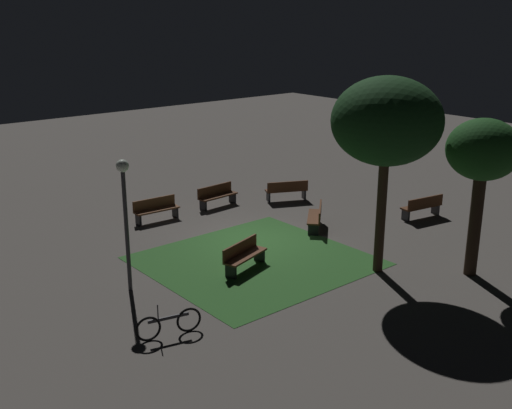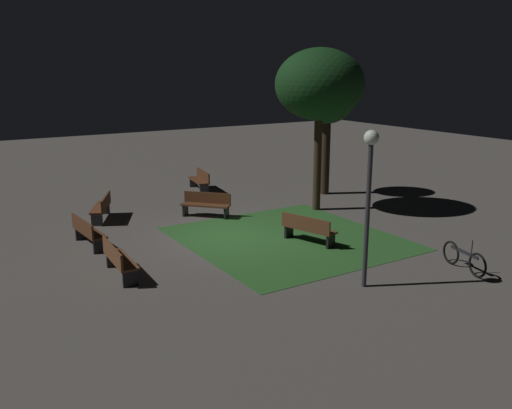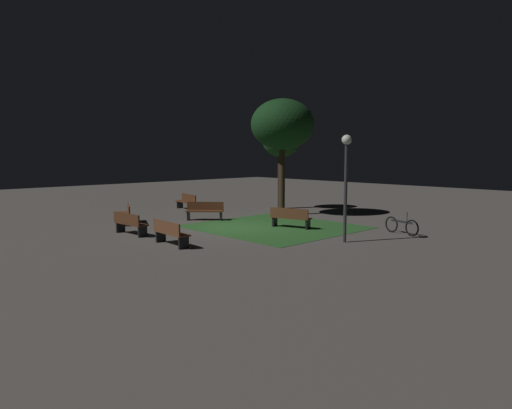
{
  "view_description": "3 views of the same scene",
  "coord_description": "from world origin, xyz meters",
  "px_view_note": "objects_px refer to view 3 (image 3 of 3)",
  "views": [
    {
      "loc": [
        13.12,
        15.94,
        7.77
      ],
      "look_at": [
        -0.32,
        -0.18,
        1.23
      ],
      "focal_mm": 43.45,
      "sensor_mm": 36.0,
      "label": 1
    },
    {
      "loc": [
        14.72,
        -8.15,
        5.31
      ],
      "look_at": [
        -0.14,
        1.12,
        0.91
      ],
      "focal_mm": 38.22,
      "sensor_mm": 36.0,
      "label": 2
    },
    {
      "loc": [
        15.08,
        -12.79,
        3.26
      ],
      "look_at": [
        0.64,
        0.86,
        1.01
      ],
      "focal_mm": 32.0,
      "sensor_mm": 36.0,
      "label": 3
    }
  ],
  "objects_px": {
    "bench_lawn_edge": "(129,223)",
    "tree_back_left": "(282,125)",
    "bench_corner": "(170,232)",
    "bench_near_trees": "(126,213)",
    "bench_back_row": "(290,217)",
    "bench_front_right": "(205,210)",
    "lamp_post_plaza_west": "(346,168)",
    "bicycle": "(402,226)",
    "bench_by_lamp": "(187,201)",
    "tree_back_right": "(281,143)"
  },
  "relations": [
    {
      "from": "bench_back_row",
      "to": "bench_front_right",
      "type": "distance_m",
      "value": 4.66
    },
    {
      "from": "tree_back_left",
      "to": "lamp_post_plaza_west",
      "type": "distance_m",
      "value": 7.88
    },
    {
      "from": "lamp_post_plaza_west",
      "to": "bench_near_trees",
      "type": "bearing_deg",
      "value": -158.91
    },
    {
      "from": "lamp_post_plaza_west",
      "to": "bench_corner",
      "type": "bearing_deg",
      "value": -127.89
    },
    {
      "from": "bench_corner",
      "to": "tree_back_right",
      "type": "height_order",
      "value": "tree_back_right"
    },
    {
      "from": "bench_corner",
      "to": "tree_back_right",
      "type": "xyz_separation_m",
      "value": [
        -4.77,
        10.71,
        3.34
      ]
    },
    {
      "from": "bench_by_lamp",
      "to": "bench_back_row",
      "type": "bearing_deg",
      "value": -3.55
    },
    {
      "from": "bench_back_row",
      "to": "lamp_post_plaza_west",
      "type": "bearing_deg",
      "value": -14.49
    },
    {
      "from": "bench_near_trees",
      "to": "bicycle",
      "type": "height_order",
      "value": "bicycle"
    },
    {
      "from": "bench_by_lamp",
      "to": "bench_front_right",
      "type": "bearing_deg",
      "value": -23.47
    },
    {
      "from": "tree_back_right",
      "to": "lamp_post_plaza_west",
      "type": "xyz_separation_m",
      "value": [
        8.65,
        -5.72,
        -1.11
      ]
    },
    {
      "from": "bench_back_row",
      "to": "bench_front_right",
      "type": "xyz_separation_m",
      "value": [
        -4.49,
        -1.25,
        0.0
      ]
    },
    {
      "from": "lamp_post_plaza_west",
      "to": "bicycle",
      "type": "relative_size",
      "value": 2.31
    },
    {
      "from": "lamp_post_plaza_west",
      "to": "bicycle",
      "type": "bearing_deg",
      "value": 79.11
    },
    {
      "from": "bicycle",
      "to": "tree_back_left",
      "type": "bearing_deg",
      "value": 174.74
    },
    {
      "from": "bicycle",
      "to": "bench_front_right",
      "type": "bearing_deg",
      "value": -158.5
    },
    {
      "from": "bench_lawn_edge",
      "to": "lamp_post_plaza_west",
      "type": "xyz_separation_m",
      "value": [
        6.82,
        4.99,
        2.23
      ]
    },
    {
      "from": "bench_lawn_edge",
      "to": "bench_corner",
      "type": "bearing_deg",
      "value": -0.0
    },
    {
      "from": "bench_corner",
      "to": "bench_near_trees",
      "type": "bearing_deg",
      "value": 167.24
    },
    {
      "from": "bench_corner",
      "to": "bench_by_lamp",
      "type": "height_order",
      "value": "same"
    },
    {
      "from": "tree_back_left",
      "to": "bicycle",
      "type": "xyz_separation_m",
      "value": [
        7.25,
        -0.67,
        -4.35
      ]
    },
    {
      "from": "bench_by_lamp",
      "to": "bicycle",
      "type": "relative_size",
      "value": 1.1
    },
    {
      "from": "bench_near_trees",
      "to": "tree_back_right",
      "type": "relative_size",
      "value": 0.38
    },
    {
      "from": "bench_corner",
      "to": "bench_back_row",
      "type": "height_order",
      "value": "same"
    },
    {
      "from": "bench_corner",
      "to": "bench_lawn_edge",
      "type": "bearing_deg",
      "value": 180.0
    },
    {
      "from": "bench_front_right",
      "to": "lamp_post_plaza_west",
      "type": "height_order",
      "value": "lamp_post_plaza_west"
    },
    {
      "from": "bench_back_row",
      "to": "bench_front_right",
      "type": "bearing_deg",
      "value": -164.43
    },
    {
      "from": "bench_front_right",
      "to": "bench_near_trees",
      "type": "bearing_deg",
      "value": -115.26
    },
    {
      "from": "bench_lawn_edge",
      "to": "bench_corner",
      "type": "relative_size",
      "value": 1.0
    },
    {
      "from": "bench_near_trees",
      "to": "lamp_post_plaza_west",
      "type": "relative_size",
      "value": 0.47
    },
    {
      "from": "bench_corner",
      "to": "bicycle",
      "type": "distance_m",
      "value": 9.19
    },
    {
      "from": "tree_back_right",
      "to": "lamp_post_plaza_west",
      "type": "height_order",
      "value": "tree_back_right"
    },
    {
      "from": "bench_lawn_edge",
      "to": "bench_by_lamp",
      "type": "xyz_separation_m",
      "value": [
        -5.3,
        6.43,
        0.0
      ]
    },
    {
      "from": "bench_near_trees",
      "to": "bench_front_right",
      "type": "relative_size",
      "value": 1.11
    },
    {
      "from": "bench_corner",
      "to": "tree_back_left",
      "type": "height_order",
      "value": "tree_back_left"
    },
    {
      "from": "bench_by_lamp",
      "to": "tree_back_left",
      "type": "bearing_deg",
      "value": 22.59
    },
    {
      "from": "bench_corner",
      "to": "bench_near_trees",
      "type": "xyz_separation_m",
      "value": [
        -5.7,
        1.29,
        0.0
      ]
    },
    {
      "from": "tree_back_left",
      "to": "lamp_post_plaza_west",
      "type": "xyz_separation_m",
      "value": [
        6.66,
        -3.71,
        -1.98
      ]
    },
    {
      "from": "bench_by_lamp",
      "to": "tree_back_left",
      "type": "height_order",
      "value": "tree_back_left"
    },
    {
      "from": "tree_back_left",
      "to": "bench_corner",
      "type": "bearing_deg",
      "value": -72.28
    },
    {
      "from": "bench_near_trees",
      "to": "lamp_post_plaza_west",
      "type": "bearing_deg",
      "value": 21.09
    },
    {
      "from": "bench_front_right",
      "to": "bench_lawn_edge",
      "type": "bearing_deg",
      "value": -75.66
    },
    {
      "from": "bench_corner",
      "to": "bench_front_right",
      "type": "bearing_deg",
      "value": 131.54
    },
    {
      "from": "bench_back_row",
      "to": "tree_back_left",
      "type": "relative_size",
      "value": 0.31
    },
    {
      "from": "bench_back_row",
      "to": "tree_back_right",
      "type": "relative_size",
      "value": 0.38
    },
    {
      "from": "bench_near_trees",
      "to": "tree_back_left",
      "type": "relative_size",
      "value": 0.3
    },
    {
      "from": "bench_back_row",
      "to": "bicycle",
      "type": "distance_m",
      "value": 4.63
    },
    {
      "from": "bench_lawn_edge",
      "to": "tree_back_left",
      "type": "xyz_separation_m",
      "value": [
        0.15,
        8.7,
        4.22
      ]
    },
    {
      "from": "bench_by_lamp",
      "to": "bench_front_right",
      "type": "relative_size",
      "value": 1.13
    },
    {
      "from": "tree_back_left",
      "to": "bench_front_right",
      "type": "bearing_deg",
      "value": -108.3
    }
  ]
}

